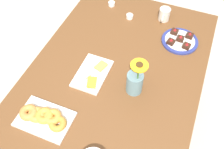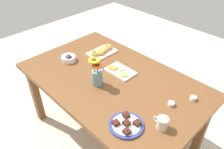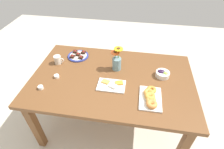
{
  "view_description": "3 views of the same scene",
  "coord_description": "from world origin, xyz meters",
  "px_view_note": "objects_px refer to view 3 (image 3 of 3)",
  "views": [
    {
      "loc": [
        0.79,
        0.32,
        1.91
      ],
      "look_at": [
        0.0,
        0.0,
        0.78
      ],
      "focal_mm": 40.0,
      "sensor_mm": 36.0,
      "label": 1
    },
    {
      "loc": [
        -1.07,
        1.05,
        1.89
      ],
      "look_at": [
        0.0,
        0.0,
        0.78
      ],
      "focal_mm": 35.0,
      "sensor_mm": 36.0,
      "label": 2
    },
    {
      "loc": [
        0.21,
        -1.28,
        1.9
      ],
      "look_at": [
        0.0,
        0.0,
        0.78
      ],
      "focal_mm": 28.0,
      "sensor_mm": 36.0,
      "label": 3
    }
  ],
  "objects_px": {
    "dining_table": "(112,84)",
    "jam_cup_honey": "(41,87)",
    "jam_cup_berry": "(57,76)",
    "coffee_mug": "(58,60)",
    "dessert_plate": "(78,56)",
    "cheese_platter": "(112,85)",
    "flower_vase": "(117,62)",
    "croissant_platter": "(150,97)",
    "grape_bowl": "(162,74)"
  },
  "relations": [
    {
      "from": "dining_table",
      "to": "jam_cup_honey",
      "type": "distance_m",
      "value": 0.68
    },
    {
      "from": "jam_cup_berry",
      "to": "coffee_mug",
      "type": "bearing_deg",
      "value": 108.14
    },
    {
      "from": "jam_cup_honey",
      "to": "dessert_plate",
      "type": "bearing_deg",
      "value": 71.58
    },
    {
      "from": "dessert_plate",
      "to": "cheese_platter",
      "type": "bearing_deg",
      "value": -42.14
    },
    {
      "from": "cheese_platter",
      "to": "jam_cup_berry",
      "type": "height_order",
      "value": "cheese_platter"
    },
    {
      "from": "jam_cup_honey",
      "to": "flower_vase",
      "type": "bearing_deg",
      "value": 31.49
    },
    {
      "from": "croissant_platter",
      "to": "coffee_mug",
      "type": "bearing_deg",
      "value": 159.57
    },
    {
      "from": "cheese_platter",
      "to": "jam_cup_honey",
      "type": "distance_m",
      "value": 0.66
    },
    {
      "from": "dining_table",
      "to": "cheese_platter",
      "type": "xyz_separation_m",
      "value": [
        0.02,
        -0.12,
        0.1
      ]
    },
    {
      "from": "croissant_platter",
      "to": "flower_vase",
      "type": "distance_m",
      "value": 0.51
    },
    {
      "from": "grape_bowl",
      "to": "jam_cup_berry",
      "type": "bearing_deg",
      "value": -169.72
    },
    {
      "from": "grape_bowl",
      "to": "jam_cup_berry",
      "type": "xyz_separation_m",
      "value": [
        -1.03,
        -0.19,
        -0.01
      ]
    },
    {
      "from": "dining_table",
      "to": "grape_bowl",
      "type": "height_order",
      "value": "grape_bowl"
    },
    {
      "from": "dining_table",
      "to": "jam_cup_berry",
      "type": "distance_m",
      "value": 0.56
    },
    {
      "from": "dining_table",
      "to": "cheese_platter",
      "type": "bearing_deg",
      "value": -81.86
    },
    {
      "from": "coffee_mug",
      "to": "croissant_platter",
      "type": "height_order",
      "value": "coffee_mug"
    },
    {
      "from": "flower_vase",
      "to": "grape_bowl",
      "type": "bearing_deg",
      "value": -4.9
    },
    {
      "from": "croissant_platter",
      "to": "jam_cup_honey",
      "type": "xyz_separation_m",
      "value": [
        -1.0,
        -0.03,
        -0.01
      ]
    },
    {
      "from": "jam_cup_honey",
      "to": "jam_cup_berry",
      "type": "distance_m",
      "value": 0.19
    },
    {
      "from": "flower_vase",
      "to": "cheese_platter",
      "type": "bearing_deg",
      "value": -91.98
    },
    {
      "from": "grape_bowl",
      "to": "flower_vase",
      "type": "distance_m",
      "value": 0.47
    },
    {
      "from": "grape_bowl",
      "to": "croissant_platter",
      "type": "xyz_separation_m",
      "value": [
        -0.12,
        -0.33,
        -0.01
      ]
    },
    {
      "from": "cheese_platter",
      "to": "jam_cup_berry",
      "type": "xyz_separation_m",
      "value": [
        -0.56,
        0.03,
        0.0
      ]
    },
    {
      "from": "jam_cup_honey",
      "to": "grape_bowl",
      "type": "bearing_deg",
      "value": 17.83
    },
    {
      "from": "grape_bowl",
      "to": "coffee_mug",
      "type": "bearing_deg",
      "value": 178.0
    },
    {
      "from": "jam_cup_berry",
      "to": "flower_vase",
      "type": "xyz_separation_m",
      "value": [
        0.57,
        0.23,
        0.07
      ]
    },
    {
      "from": "cheese_platter",
      "to": "flower_vase",
      "type": "bearing_deg",
      "value": 88.02
    },
    {
      "from": "jam_cup_honey",
      "to": "flower_vase",
      "type": "height_order",
      "value": "flower_vase"
    },
    {
      "from": "grape_bowl",
      "to": "jam_cup_honey",
      "type": "bearing_deg",
      "value": -162.17
    },
    {
      "from": "croissant_platter",
      "to": "dining_table",
      "type": "bearing_deg",
      "value": 148.8
    },
    {
      "from": "coffee_mug",
      "to": "cheese_platter",
      "type": "bearing_deg",
      "value": -22.29
    },
    {
      "from": "croissant_platter",
      "to": "dessert_plate",
      "type": "bearing_deg",
      "value": 147.26
    },
    {
      "from": "flower_vase",
      "to": "jam_cup_berry",
      "type": "bearing_deg",
      "value": -158.19
    },
    {
      "from": "jam_cup_berry",
      "to": "jam_cup_honey",
      "type": "bearing_deg",
      "value": -116.0
    },
    {
      "from": "coffee_mug",
      "to": "cheese_platter",
      "type": "distance_m",
      "value": 0.69
    },
    {
      "from": "croissant_platter",
      "to": "cheese_platter",
      "type": "bearing_deg",
      "value": 162.99
    },
    {
      "from": "jam_cup_honey",
      "to": "flower_vase",
      "type": "distance_m",
      "value": 0.77
    },
    {
      "from": "dessert_plate",
      "to": "dining_table",
      "type": "bearing_deg",
      "value": -34.0
    },
    {
      "from": "coffee_mug",
      "to": "dessert_plate",
      "type": "height_order",
      "value": "coffee_mug"
    },
    {
      "from": "dining_table",
      "to": "jam_cup_berry",
      "type": "relative_size",
      "value": 33.33
    },
    {
      "from": "dining_table",
      "to": "dessert_plate",
      "type": "relative_size",
      "value": 6.78
    },
    {
      "from": "grape_bowl",
      "to": "dessert_plate",
      "type": "bearing_deg",
      "value": 168.25
    },
    {
      "from": "dining_table",
      "to": "flower_vase",
      "type": "height_order",
      "value": "flower_vase"
    },
    {
      "from": "coffee_mug",
      "to": "jam_cup_berry",
      "type": "distance_m",
      "value": 0.24
    },
    {
      "from": "coffee_mug",
      "to": "croissant_platter",
      "type": "xyz_separation_m",
      "value": [
        0.99,
        -0.37,
        -0.02
      ]
    },
    {
      "from": "dining_table",
      "to": "jam_cup_honey",
      "type": "xyz_separation_m",
      "value": [
        -0.63,
        -0.26,
        0.1
      ]
    },
    {
      "from": "dining_table",
      "to": "cheese_platter",
      "type": "relative_size",
      "value": 6.15
    },
    {
      "from": "croissant_platter",
      "to": "dessert_plate",
      "type": "height_order",
      "value": "same"
    },
    {
      "from": "dining_table",
      "to": "coffee_mug",
      "type": "relative_size",
      "value": 14.4
    },
    {
      "from": "coffee_mug",
      "to": "jam_cup_berry",
      "type": "xyz_separation_m",
      "value": [
        0.07,
        -0.23,
        -0.03
      ]
    }
  ]
}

